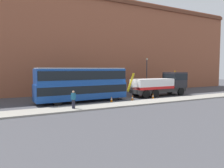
{
  "coord_description": "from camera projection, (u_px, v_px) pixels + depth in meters",
  "views": [
    {
      "loc": [
        -14.91,
        -23.78,
        3.89
      ],
      "look_at": [
        -2.37,
        -0.08,
        2.0
      ],
      "focal_mm": 33.67,
      "sensor_mm": 36.0,
      "label": 1
    }
  ],
  "objects": [
    {
      "name": "near_kerb",
      "position": [
        146.0,
        102.0,
        24.49
      ],
      "size": [
        60.0,
        2.8,
        0.15
      ],
      "primitive_type": "cube",
      "color": "gray",
      "rests_on": "ground_plane"
    },
    {
      "name": "recovery_tow_truck",
      "position": [
        161.0,
        84.0,
        30.75
      ],
      "size": [
        10.19,
        2.98,
        3.67
      ],
      "rotation": [
        0.0,
        0.0,
        0.04
      ],
      "color": "#2D2D2D",
      "rests_on": "ground_plane"
    },
    {
      "name": "double_decker_bus",
      "position": [
        82.0,
        83.0,
        25.0
      ],
      "size": [
        11.12,
        2.97,
        4.06
      ],
      "rotation": [
        0.0,
        0.0,
        0.04
      ],
      "color": "#19479E",
      "rests_on": "ground_plane"
    },
    {
      "name": "pedestrian_onlooker",
      "position": [
        73.0,
        100.0,
        19.99
      ],
      "size": [
        0.41,
        0.47,
        1.71
      ],
      "rotation": [
        0.0,
        0.0,
        0.46
      ],
      "color": "#232333",
      "rests_on": "near_kerb"
    },
    {
      "name": "traffic_cone_midway",
      "position": [
        132.0,
        98.0,
        25.88
      ],
      "size": [
        0.36,
        0.36,
        0.72
      ],
      "color": "orange",
      "rests_on": "ground_plane"
    },
    {
      "name": "building_facade",
      "position": [
        101.0,
        44.0,
        34.97
      ],
      "size": [
        60.0,
        1.5,
        16.0
      ],
      "color": "#935138",
      "rests_on": "ground_plane"
    },
    {
      "name": "street_lamp",
      "position": [
        147.0,
        72.0,
        37.03
      ],
      "size": [
        0.36,
        0.36,
        5.83
      ],
      "color": "#38383D",
      "rests_on": "ground_plane"
    },
    {
      "name": "traffic_cone_near_bus",
      "position": [
        111.0,
        100.0,
        24.58
      ],
      "size": [
        0.36,
        0.36,
        0.72
      ],
      "color": "orange",
      "rests_on": "ground_plane"
    },
    {
      "name": "ground_plane",
      "position": [
        127.0,
        98.0,
        28.2
      ],
      "size": [
        120.0,
        120.0,
        0.0
      ],
      "primitive_type": "plane",
      "color": "#424247"
    },
    {
      "name": "traffic_cone_near_truck",
      "position": [
        153.0,
        96.0,
        27.42
      ],
      "size": [
        0.36,
        0.36,
        0.72
      ],
      "color": "orange",
      "rests_on": "ground_plane"
    }
  ]
}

